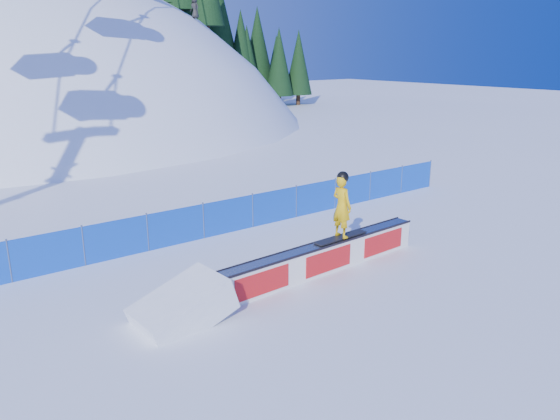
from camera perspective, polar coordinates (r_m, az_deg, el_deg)
ground at (r=15.69m, az=3.58°, el=-6.52°), size 160.00×160.00×0.00m
snow_hill at (r=58.86m, az=-25.09°, el=-9.51°), size 64.00×64.00×64.00m
treeline at (r=62.55m, az=-6.23°, el=19.74°), size 23.77×12.30×20.82m
safety_fence at (r=18.90m, az=-5.37°, el=-0.62°), size 22.05×0.05×1.30m
rail_box at (r=15.58m, az=4.50°, el=-5.01°), size 7.30×0.82×0.87m
snow_ramp at (r=13.24m, az=-10.06°, el=-11.30°), size 2.35×1.53×1.43m
snowboarder at (r=15.61m, az=6.48°, el=0.45°), size 1.90×0.68×1.97m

